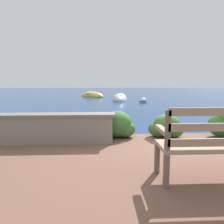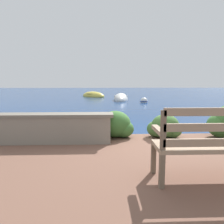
{
  "view_description": "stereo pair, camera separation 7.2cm",
  "coord_description": "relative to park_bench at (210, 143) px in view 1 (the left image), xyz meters",
  "views": [
    {
      "loc": [
        -0.86,
        -4.87,
        1.44
      ],
      "look_at": [
        -0.46,
        3.73,
        0.2
      ],
      "focal_mm": 35.0,
      "sensor_mm": 36.0,
      "label": 1
    },
    {
      "loc": [
        -0.78,
        -4.88,
        1.44
      ],
      "look_at": [
        -0.46,
        3.73,
        0.2
      ],
      "focal_mm": 35.0,
      "sensor_mm": 36.0,
      "label": 2
    }
  ],
  "objects": [
    {
      "name": "hedge_clump_centre",
      "position": [
        -0.99,
        2.16,
        -0.23
      ],
      "size": [
        0.84,
        0.61,
        0.57
      ],
      "color": "#38662D",
      "rests_on": "patio_terrace"
    },
    {
      "name": "mooring_buoy",
      "position": [
        1.46,
        11.97,
        -0.62
      ],
      "size": [
        0.53,
        0.53,
        0.48
      ],
      "color": "white",
      "rests_on": "ground_plane"
    },
    {
      "name": "stone_wall",
      "position": [
        -2.25,
        1.76,
        -0.19
      ],
      "size": [
        2.42,
        0.39,
        0.58
      ],
      "color": "gray",
      "rests_on": "patio_terrace"
    },
    {
      "name": "rowboat_nearest",
      "position": [
        0.04,
        13.7,
        -0.63
      ],
      "size": [
        1.42,
        3.26,
        0.9
      ],
      "rotation": [
        0.0,
        0.0,
        1.44
      ],
      "color": "silver",
      "rests_on": "ground_plane"
    },
    {
      "name": "ground_plane",
      "position": [
        -0.44,
        2.39,
        -0.7
      ],
      "size": [
        80.0,
        80.0,
        0.0
      ],
      "color": "navy"
    },
    {
      "name": "park_bench",
      "position": [
        0.0,
        0.0,
        0.0
      ],
      "size": [
        1.21,
        0.48,
        0.93
      ],
      "rotation": [
        0.0,
        0.0,
        0.05
      ],
      "color": "brown",
      "rests_on": "patio_terrace"
    },
    {
      "name": "hedge_clump_right",
      "position": [
        0.09,
        2.09,
        -0.26
      ],
      "size": [
        0.74,
        0.54,
        0.51
      ],
      "color": "#426B33",
      "rests_on": "patio_terrace"
    },
    {
      "name": "rowboat_mid",
      "position": [
        -2.17,
        17.23,
        -0.63
      ],
      "size": [
        2.65,
        2.75,
        0.83
      ],
      "rotation": [
        0.0,
        0.0,
        5.45
      ],
      "color": "#DBC64C",
      "rests_on": "ground_plane"
    },
    {
      "name": "hedge_clump_left",
      "position": [
        -2.18,
        1.98,
        -0.25
      ],
      "size": [
        0.8,
        0.57,
        0.54
      ],
      "color": "#284C23",
      "rests_on": "patio_terrace"
    }
  ]
}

